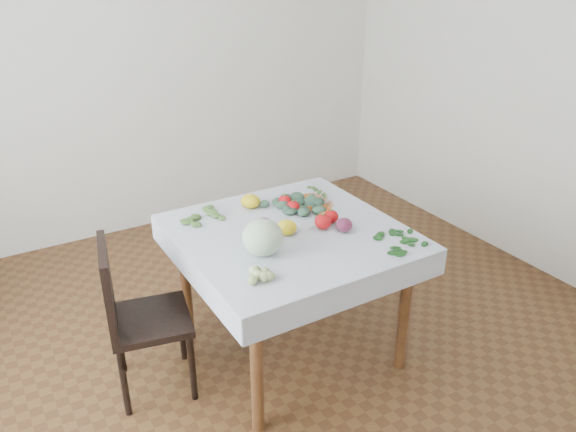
% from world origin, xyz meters
% --- Properties ---
extents(ground, '(4.00, 4.00, 0.00)m').
position_xyz_m(ground, '(0.00, 0.00, 0.00)').
color(ground, brown).
extents(back_wall, '(4.00, 0.04, 2.70)m').
position_xyz_m(back_wall, '(0.00, 2.00, 1.35)').
color(back_wall, white).
rests_on(back_wall, ground).
extents(table, '(1.00, 1.00, 0.75)m').
position_xyz_m(table, '(0.00, 0.00, 0.65)').
color(table, brown).
rests_on(table, ground).
extents(tablecloth, '(1.12, 1.12, 0.01)m').
position_xyz_m(tablecloth, '(0.00, 0.00, 0.75)').
color(tablecloth, white).
rests_on(tablecloth, table).
extents(chair, '(0.46, 0.46, 0.85)m').
position_xyz_m(chair, '(-0.83, 0.11, 0.49)').
color(chair, black).
rests_on(chair, ground).
extents(cabbage, '(0.24, 0.24, 0.18)m').
position_xyz_m(cabbage, '(-0.24, -0.14, 0.84)').
color(cabbage, beige).
rests_on(cabbage, tablecloth).
extents(tomato_a, '(0.09, 0.09, 0.06)m').
position_xyz_m(tomato_a, '(0.14, 0.29, 0.79)').
color(tomato_a, red).
rests_on(tomato_a, tablecloth).
extents(tomato_b, '(0.09, 0.09, 0.07)m').
position_xyz_m(tomato_b, '(0.13, 0.19, 0.79)').
color(tomato_b, red).
rests_on(tomato_b, tablecloth).
extents(tomato_c, '(0.11, 0.11, 0.08)m').
position_xyz_m(tomato_c, '(0.16, -0.06, 0.80)').
color(tomato_c, red).
rests_on(tomato_c, tablecloth).
extents(tomato_d, '(0.08, 0.08, 0.07)m').
position_xyz_m(tomato_d, '(0.24, -0.02, 0.79)').
color(tomato_d, red).
rests_on(tomato_d, tablecloth).
extents(heirloom_back, '(0.12, 0.12, 0.08)m').
position_xyz_m(heirloom_back, '(-0.04, 0.37, 0.79)').
color(heirloom_back, yellow).
rests_on(heirloom_back, tablecloth).
extents(heirloom_front, '(0.14, 0.14, 0.08)m').
position_xyz_m(heirloom_front, '(-0.03, -0.02, 0.79)').
color(heirloom_front, yellow).
rests_on(heirloom_front, tablecloth).
extents(onion_a, '(0.09, 0.09, 0.07)m').
position_xyz_m(onion_a, '(-0.11, 0.08, 0.79)').
color(onion_a, '#58193D').
rests_on(onion_a, tablecloth).
extents(onion_b, '(0.11, 0.11, 0.07)m').
position_xyz_m(onion_b, '(0.24, -0.15, 0.79)').
color(onion_b, '#58193D').
rests_on(onion_b, tablecloth).
extents(tomatillo_cluster, '(0.13, 0.10, 0.04)m').
position_xyz_m(tomatillo_cluster, '(-0.37, -0.33, 0.78)').
color(tomatillo_cluster, '#B5CA74').
rests_on(tomatillo_cluster, tablecloth).
extents(carrot_bunch, '(0.20, 0.34, 0.03)m').
position_xyz_m(carrot_bunch, '(0.31, 0.22, 0.77)').
color(carrot_bunch, '#CC6016').
rests_on(carrot_bunch, tablecloth).
extents(kale_bunch, '(0.32, 0.29, 0.04)m').
position_xyz_m(kale_bunch, '(0.15, 0.22, 0.78)').
color(kale_bunch, '#385B43').
rests_on(kale_bunch, tablecloth).
extents(basil_bunch, '(0.25, 0.22, 0.01)m').
position_xyz_m(basil_bunch, '(0.42, -0.38, 0.76)').
color(basil_bunch, '#184F1A').
rests_on(basil_bunch, tablecloth).
extents(dill_bunch, '(0.24, 0.17, 0.02)m').
position_xyz_m(dill_bunch, '(-0.34, 0.38, 0.77)').
color(dill_bunch, '#4E7033').
rests_on(dill_bunch, tablecloth).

